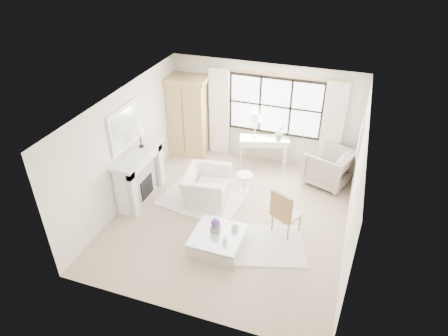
{
  "coord_description": "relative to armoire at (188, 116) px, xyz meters",
  "views": [
    {
      "loc": [
        2.13,
        -6.72,
        5.76
      ],
      "look_at": [
        -0.23,
        0.2,
        1.12
      ],
      "focal_mm": 32.0,
      "sensor_mm": 36.0,
      "label": 1
    }
  ],
  "objects": [
    {
      "name": "floor",
      "position": [
        2.02,
        -2.37,
        -1.14
      ],
      "size": [
        5.5,
        5.5,
        0.0
      ],
      "primitive_type": "plane",
      "color": "tan",
      "rests_on": "ground"
    },
    {
      "name": "ceiling",
      "position": [
        2.02,
        -2.37,
        1.56
      ],
      "size": [
        5.5,
        5.5,
        0.0
      ],
      "primitive_type": "plane",
      "rotation": [
        3.14,
        0.0,
        0.0
      ],
      "color": "white",
      "rests_on": "ground"
    },
    {
      "name": "wall_back",
      "position": [
        2.02,
        0.38,
        0.21
      ],
      "size": [
        5.0,
        0.0,
        5.0
      ],
      "primitive_type": "plane",
      "rotation": [
        1.57,
        0.0,
        0.0
      ],
      "color": "beige",
      "rests_on": "ground"
    },
    {
      "name": "wall_front",
      "position": [
        2.02,
        -5.12,
        0.21
      ],
      "size": [
        5.0,
        0.0,
        5.0
      ],
      "primitive_type": "plane",
      "rotation": [
        -1.57,
        0.0,
        0.0
      ],
      "color": "beige",
      "rests_on": "ground"
    },
    {
      "name": "wall_left",
      "position": [
        -0.48,
        -2.37,
        0.21
      ],
      "size": [
        0.0,
        5.5,
        5.5
      ],
      "primitive_type": "plane",
      "rotation": [
        1.57,
        0.0,
        1.57
      ],
      "color": "silver",
      "rests_on": "ground"
    },
    {
      "name": "wall_right",
      "position": [
        4.52,
        -2.37,
        0.21
      ],
      "size": [
        0.0,
        5.5,
        5.5
      ],
      "primitive_type": "plane",
      "rotation": [
        1.57,
        0.0,
        -1.57
      ],
      "color": "white",
      "rests_on": "ground"
    },
    {
      "name": "window_pane",
      "position": [
        2.32,
        0.36,
        0.46
      ],
      "size": [
        2.4,
        0.02,
        1.5
      ],
      "primitive_type": "cube",
      "color": "white",
      "rests_on": "wall_back"
    },
    {
      "name": "window_frame",
      "position": [
        2.32,
        0.35,
        0.46
      ],
      "size": [
        2.5,
        0.04,
        1.5
      ],
      "primitive_type": null,
      "color": "black",
      "rests_on": "wall_back"
    },
    {
      "name": "curtain_rod",
      "position": [
        2.32,
        0.3,
        1.33
      ],
      "size": [
        3.3,
        0.04,
        0.04
      ],
      "primitive_type": "cylinder",
      "rotation": [
        0.0,
        1.57,
        0.0
      ],
      "color": "#C69045",
      "rests_on": "wall_back"
    },
    {
      "name": "curtain_left",
      "position": [
        0.82,
        0.28,
        0.1
      ],
      "size": [
        0.55,
        0.1,
        2.47
      ],
      "primitive_type": "cube",
      "color": "white",
      "rests_on": "ground"
    },
    {
      "name": "curtain_right",
      "position": [
        3.82,
        0.28,
        0.1
      ],
      "size": [
        0.55,
        0.1,
        2.47
      ],
      "primitive_type": "cube",
      "color": "beige",
      "rests_on": "ground"
    },
    {
      "name": "fireplace",
      "position": [
        -0.25,
        -2.37,
        -0.49
      ],
      "size": [
        0.58,
        1.66,
        1.26
      ],
      "color": "silver",
      "rests_on": "ground"
    },
    {
      "name": "mirror_frame",
      "position": [
        -0.45,
        -2.37,
        0.7
      ],
      "size": [
        0.05,
        1.15,
        0.95
      ],
      "primitive_type": "cube",
      "color": "white",
      "rests_on": "wall_left"
    },
    {
      "name": "mirror_glass",
      "position": [
        -0.42,
        -2.37,
        0.7
      ],
      "size": [
        0.02,
        1.0,
        0.8
      ],
      "primitive_type": "cube",
      "color": "silver",
      "rests_on": "wall_left"
    },
    {
      "name": "art_frame",
      "position": [
        4.49,
        -0.67,
        0.41
      ],
      "size": [
        0.04,
        0.62,
        0.82
      ],
      "primitive_type": "cube",
      "color": "silver",
      "rests_on": "wall_right"
    },
    {
      "name": "art_canvas",
      "position": [
        4.47,
        -0.67,
        0.41
      ],
      "size": [
        0.01,
        0.52,
        0.72
      ],
      "primitive_type": "cube",
      "color": "beige",
      "rests_on": "wall_right"
    },
    {
      "name": "mantel_lamp",
      "position": [
        -0.23,
        -2.13,
        0.51
      ],
      "size": [
        0.22,
        0.22,
        0.51
      ],
      "color": "black",
      "rests_on": "fireplace"
    },
    {
      "name": "armoire",
      "position": [
        0.0,
        0.0,
        0.0
      ],
      "size": [
        1.18,
        0.8,
        2.24
      ],
      "rotation": [
        0.0,
        0.0,
        0.1
      ],
      "color": "tan",
      "rests_on": "floor"
    },
    {
      "name": "console_table",
      "position": [
        2.16,
        0.06,
        -0.74
      ],
      "size": [
        1.37,
        0.79,
        0.8
      ],
      "rotation": [
        0.0,
        0.0,
        0.28
      ],
      "color": "white",
      "rests_on": "floor"
    },
    {
      "name": "console_lamp",
      "position": [
        1.89,
        0.04,
        0.22
      ],
      "size": [
        0.28,
        0.28,
        0.69
      ],
      "color": "#AE7D3C",
      "rests_on": "console_table"
    },
    {
      "name": "orchid_plant",
      "position": [
        2.56,
        0.08,
        -0.12
      ],
      "size": [
        0.31,
        0.3,
        0.44
      ],
      "primitive_type": "imported",
      "rotation": [
        0.0,
        0.0,
        0.59
      ],
      "color": "#556F4A",
      "rests_on": "console_table"
    },
    {
      "name": "side_table",
      "position": [
        2.04,
        -1.36,
        -0.81
      ],
      "size": [
        0.4,
        0.4,
        0.51
      ],
      "color": "white",
      "rests_on": "floor"
    },
    {
      "name": "rug_left",
      "position": [
        1.17,
        -2.04,
        -1.12
      ],
      "size": [
        2.04,
        1.58,
        0.03
      ],
      "primitive_type": "cube",
      "rotation": [
        0.0,
        0.0,
        -0.15
      ],
      "color": "white",
      "rests_on": "floor"
    },
    {
      "name": "rug_right",
      "position": [
        2.94,
        -3.05,
        -1.12
      ],
      "size": [
        1.96,
        1.68,
        0.03
      ],
      "primitive_type": "cube",
      "rotation": [
        0.0,
        0.0,
        0.29
      ],
      "color": "silver",
      "rests_on": "floor"
    },
    {
      "name": "club_armchair",
      "position": [
        1.27,
        -1.94,
        -0.77
      ],
      "size": [
        1.13,
        1.26,
        0.74
      ],
      "primitive_type": "imported",
      "rotation": [
        0.0,
        0.0,
        1.69
      ],
      "color": "silver",
      "rests_on": "floor"
    },
    {
      "name": "wingback_chair",
      "position": [
        3.9,
        -0.29,
        -0.68
      ],
      "size": [
        1.29,
        1.27,
        0.92
      ],
      "primitive_type": "imported",
      "rotation": [
        0.0,
        0.0,
        -1.91
      ],
      "color": "#A4978A",
      "rests_on": "floor"
    },
    {
      "name": "french_chair",
      "position": [
        3.28,
        -2.5,
        -0.83
      ],
      "size": [
        0.65,
        0.65,
        1.08
      ],
      "rotation": [
        0.0,
        0.0,
        2.67
      ],
      "color": "#AA7A47",
      "rests_on": "floor"
    },
    {
      "name": "coffee_table",
      "position": [
        2.09,
        -3.44,
        -0.96
      ],
      "size": [
        1.01,
        1.01,
        0.38
      ],
      "rotation": [
        0.0,
        0.0,
        -0.01
      ],
      "color": "silver",
      "rests_on": "floor"
    },
    {
      "name": "planter_box",
      "position": [
        2.02,
        -3.36,
        -0.69
      ],
      "size": [
        0.2,
        0.2,
        0.13
      ],
      "primitive_type": "cube",
      "rotation": [
        0.0,
        0.0,
        0.12
      ],
      "color": "slate",
      "rests_on": "coffee_table"
    },
    {
      "name": "planter_flowers",
      "position": [
        2.02,
        -3.36,
        -0.54
      ],
      "size": [
        0.18,
        0.18,
        0.18
      ],
      "primitive_type": "sphere",
      "color": "#5E327E",
      "rests_on": "planter_box"
    },
    {
      "name": "pillar_candle",
      "position": [
        2.3,
        -3.62,
        -0.7
      ],
      "size": [
        0.09,
        0.09,
        0.12
      ],
      "primitive_type": "cylinder",
      "color": "#ECE7CE",
      "rests_on": "coffee_table"
    },
    {
      "name": "coffee_vase",
      "position": [
        2.38,
        -3.21,
        -0.68
      ],
      "size": [
        0.21,
        0.21,
        0.17
      ],
      "primitive_type": "imported",
      "rotation": [
        0.0,
        0.0,
        -0.37
      ],
      "color": "silver",
      "rests_on": "coffee_table"
    }
  ]
}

